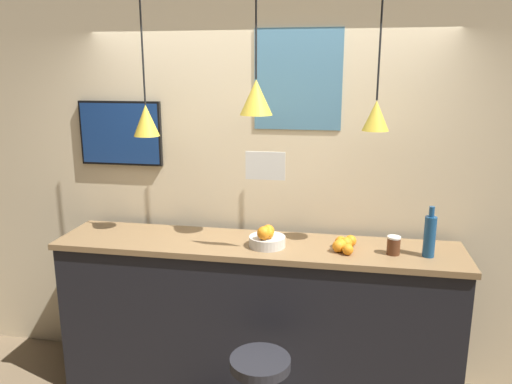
# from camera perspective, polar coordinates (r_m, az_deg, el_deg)

# --- Properties ---
(back_wall) EXTENTS (8.00, 0.06, 2.90)m
(back_wall) POSITION_cam_1_polar(r_m,az_deg,el_deg) (3.60, 1.10, 1.17)
(back_wall) COLOR beige
(back_wall) RESTS_ON ground_plane
(service_counter) EXTENTS (2.70, 0.55, 1.12)m
(service_counter) POSITION_cam_1_polar(r_m,az_deg,el_deg) (3.56, 0.00, -14.33)
(service_counter) COLOR black
(service_counter) RESTS_ON ground_plane
(fruit_bowl) EXTENTS (0.24, 0.24, 0.15)m
(fruit_bowl) POSITION_cam_1_polar(r_m,az_deg,el_deg) (3.24, 1.26, -5.31)
(fruit_bowl) COLOR beige
(fruit_bowl) RESTS_ON service_counter
(orange_pile) EXTENTS (0.15, 0.23, 0.08)m
(orange_pile) POSITION_cam_1_polar(r_m,az_deg,el_deg) (3.25, 9.93, -5.89)
(orange_pile) COLOR orange
(orange_pile) RESTS_ON service_counter
(juice_bottle) EXTENTS (0.07, 0.07, 0.32)m
(juice_bottle) POSITION_cam_1_polar(r_m,az_deg,el_deg) (3.24, 19.24, -4.72)
(juice_bottle) COLOR navy
(juice_bottle) RESTS_ON service_counter
(spread_jar) EXTENTS (0.08, 0.08, 0.12)m
(spread_jar) POSITION_cam_1_polar(r_m,az_deg,el_deg) (3.23, 15.45, -5.89)
(spread_jar) COLOR #562D19
(spread_jar) RESTS_ON service_counter
(pendant_lamp_left) EXTENTS (0.17, 0.17, 0.99)m
(pendant_lamp_left) POSITION_cam_1_polar(r_m,az_deg,el_deg) (3.37, -12.46, 8.13)
(pendant_lamp_left) COLOR black
(pendant_lamp_middle) EXTENTS (0.21, 0.21, 0.84)m
(pendant_lamp_middle) POSITION_cam_1_polar(r_m,az_deg,el_deg) (3.15, 0.01, 10.83)
(pendant_lamp_middle) COLOR black
(pendant_lamp_right) EXTENTS (0.16, 0.16, 0.92)m
(pendant_lamp_right) POSITION_cam_1_polar(r_m,az_deg,el_deg) (3.11, 13.56, 8.64)
(pendant_lamp_right) COLOR black
(mounted_tv) EXTENTS (0.63, 0.04, 0.47)m
(mounted_tv) POSITION_cam_1_polar(r_m,az_deg,el_deg) (3.82, -15.23, 6.49)
(mounted_tv) COLOR black
(hanging_menu_board) EXTENTS (0.24, 0.01, 0.17)m
(hanging_menu_board) POSITION_cam_1_polar(r_m,az_deg,el_deg) (2.98, 1.07, 3.01)
(hanging_menu_board) COLOR white
(wall_poster) EXTENTS (0.59, 0.01, 0.67)m
(wall_poster) POSITION_cam_1_polar(r_m,az_deg,el_deg) (3.45, 4.81, 12.67)
(wall_poster) COLOR teal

